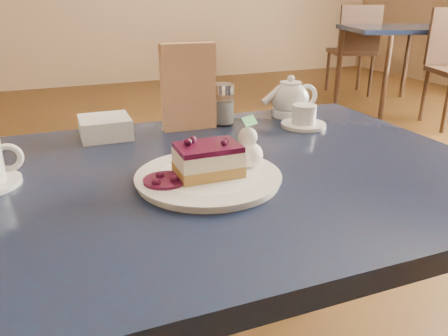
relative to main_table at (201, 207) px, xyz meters
name	(u,v)px	position (x,y,z in m)	size (l,w,h in m)	color
main_table	(201,207)	(0.00, 0.00, 0.00)	(1.10, 0.75, 0.68)	black
dessert_plate	(208,178)	(0.00, -0.05, 0.08)	(0.24, 0.24, 0.01)	white
cheesecake_slice	(208,160)	(0.00, -0.05, 0.11)	(0.11, 0.08, 0.05)	#B88348
whipped_cream	(247,154)	(0.08, -0.04, 0.11)	(0.06, 0.06, 0.05)	white
berry_sauce	(165,180)	(-0.08, -0.05, 0.09)	(0.07, 0.07, 0.01)	#49082C
tea_set	(292,103)	(0.35, 0.26, 0.11)	(0.15, 0.21, 0.10)	white
menu_card	(189,87)	(0.07, 0.27, 0.17)	(0.13, 0.03, 0.20)	#CDBE89
sugar_shaker	(224,104)	(0.16, 0.27, 0.12)	(0.05, 0.05, 0.10)	white
napkin_stack	(105,127)	(-0.13, 0.28, 0.09)	(0.11, 0.11, 0.05)	white
bg_table_far_right	(392,100)	(2.74, 2.39, -0.54)	(1.16, 1.74, 1.16)	black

